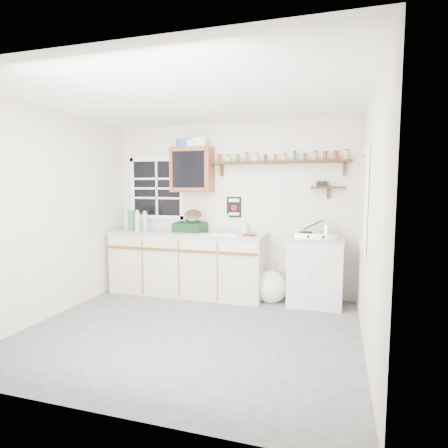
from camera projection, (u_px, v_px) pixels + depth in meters
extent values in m
cube|color=#4C4C4E|center=(191.00, 331.00, 4.14)|extent=(3.60, 3.20, 0.02)
cube|color=white|center=(189.00, 97.00, 3.88)|extent=(3.60, 3.20, 0.02)
cube|color=beige|center=(52.00, 214.00, 4.54)|extent=(0.02, 3.20, 2.50)
cube|color=beige|center=(371.00, 223.00, 3.49)|extent=(0.02, 3.20, 2.50)
cube|color=beige|center=(231.00, 209.00, 5.54)|extent=(3.60, 0.02, 2.50)
cube|color=beige|center=(99.00, 239.00, 2.48)|extent=(3.60, 0.02, 2.50)
cube|color=beige|center=(187.00, 264.00, 5.50)|extent=(2.27, 0.60, 0.88)
cube|color=gray|center=(187.00, 233.00, 5.46)|extent=(2.31, 0.62, 0.04)
cube|color=brown|center=(124.00, 248.00, 5.43)|extent=(0.53, 0.02, 0.03)
cube|color=brown|center=(160.00, 249.00, 5.26)|extent=(0.53, 0.02, 0.03)
cube|color=brown|center=(197.00, 252.00, 5.10)|extent=(0.53, 0.02, 0.03)
cube|color=brown|center=(238.00, 254.00, 4.93)|extent=(0.53, 0.02, 0.03)
cube|color=silver|center=(315.00, 272.00, 5.00)|extent=(0.70, 0.55, 0.88)
cube|color=gray|center=(316.00, 239.00, 4.95)|extent=(0.73, 0.57, 0.03)
cube|color=silver|center=(222.00, 233.00, 5.30)|extent=(0.52, 0.44, 0.03)
cylinder|color=silver|center=(228.00, 223.00, 5.42)|extent=(0.02, 0.02, 0.28)
cylinder|color=silver|center=(227.00, 214.00, 5.35)|extent=(0.02, 0.14, 0.02)
cube|color=brown|center=(192.00, 170.00, 5.49)|extent=(0.60, 0.30, 0.65)
cube|color=black|center=(188.00, 169.00, 5.34)|extent=(0.48, 0.02, 0.52)
cylinder|color=#1A55AF|center=(184.00, 144.00, 5.49)|extent=(0.24, 0.24, 0.11)
cube|color=silver|center=(200.00, 142.00, 5.41)|extent=(0.18, 0.15, 0.14)
cylinder|color=silver|center=(191.00, 144.00, 5.40)|extent=(0.12, 0.12, 0.10)
cube|color=black|center=(280.00, 162.00, 5.17)|extent=(1.91, 0.18, 0.04)
cube|color=black|center=(222.00, 170.00, 5.47)|extent=(0.03, 0.10, 0.18)
cube|color=black|center=(344.00, 169.00, 4.97)|extent=(0.03, 0.10, 0.18)
cylinder|color=red|center=(219.00, 159.00, 5.42)|extent=(0.06, 0.06, 0.09)
cylinder|color=black|center=(219.00, 155.00, 5.41)|extent=(0.05, 0.05, 0.02)
cylinder|color=gold|center=(228.00, 159.00, 5.38)|extent=(0.05, 0.05, 0.08)
cylinder|color=black|center=(228.00, 156.00, 5.37)|extent=(0.05, 0.05, 0.02)
cylinder|color=#267226|center=(237.00, 158.00, 5.34)|extent=(0.06, 0.06, 0.09)
cylinder|color=black|center=(237.00, 155.00, 5.33)|extent=(0.05, 0.05, 0.02)
cylinder|color=#99591E|center=(247.00, 157.00, 5.30)|extent=(0.05, 0.05, 0.11)
cylinder|color=black|center=(247.00, 153.00, 5.29)|extent=(0.05, 0.05, 0.02)
cylinder|color=silver|center=(256.00, 158.00, 5.26)|extent=(0.06, 0.06, 0.09)
cylinder|color=black|center=(256.00, 154.00, 5.25)|extent=(0.05, 0.05, 0.02)
cylinder|color=#4C2614|center=(265.00, 158.00, 5.22)|extent=(0.05, 0.05, 0.07)
cylinder|color=black|center=(265.00, 155.00, 5.22)|extent=(0.04, 0.04, 0.02)
cylinder|color=#B24C19|center=(275.00, 158.00, 5.18)|extent=(0.05, 0.05, 0.07)
cylinder|color=black|center=(275.00, 155.00, 5.18)|extent=(0.04, 0.04, 0.02)
cylinder|color=gold|center=(285.00, 158.00, 5.14)|extent=(0.04, 0.04, 0.08)
cylinder|color=black|center=(285.00, 154.00, 5.14)|extent=(0.04, 0.04, 0.02)
cylinder|color=#334C8C|center=(295.00, 156.00, 5.10)|extent=(0.05, 0.05, 0.11)
cylinder|color=black|center=(295.00, 152.00, 5.10)|extent=(0.04, 0.04, 0.02)
cylinder|color=maroon|center=(305.00, 157.00, 5.07)|extent=(0.05, 0.05, 0.08)
cylinder|color=black|center=(305.00, 154.00, 5.06)|extent=(0.05, 0.05, 0.02)
cylinder|color=#BF8C3F|center=(315.00, 156.00, 5.03)|extent=(0.05, 0.05, 0.11)
cylinder|color=black|center=(315.00, 151.00, 5.02)|extent=(0.04, 0.04, 0.02)
cylinder|color=brown|center=(325.00, 156.00, 4.99)|extent=(0.06, 0.06, 0.10)
cylinder|color=black|center=(325.00, 152.00, 4.98)|extent=(0.05, 0.05, 0.02)
cylinder|color=red|center=(336.00, 156.00, 4.95)|extent=(0.06, 0.06, 0.09)
cylinder|color=black|center=(336.00, 152.00, 4.94)|extent=(0.05, 0.05, 0.02)
cylinder|color=gold|center=(346.00, 155.00, 4.91)|extent=(0.05, 0.05, 0.12)
cylinder|color=black|center=(346.00, 150.00, 4.90)|extent=(0.04, 0.04, 0.02)
cube|color=black|center=(328.00, 188.00, 5.03)|extent=(0.45, 0.15, 0.03)
cube|color=black|center=(328.00, 193.00, 5.07)|extent=(0.03, 0.08, 0.14)
cube|color=black|center=(322.00, 184.00, 5.04)|extent=(0.14, 0.10, 0.07)
cube|color=black|center=(234.00, 207.00, 5.51)|extent=(0.22, 0.01, 0.30)
cube|color=white|center=(234.00, 200.00, 5.49)|extent=(0.16, 0.00, 0.05)
cylinder|color=#A50C0C|center=(234.00, 208.00, 5.50)|extent=(0.09, 0.01, 0.09)
cube|color=white|center=(234.00, 214.00, 5.51)|extent=(0.16, 0.00, 0.04)
cube|color=black|center=(157.00, 188.00, 5.84)|extent=(0.85, 0.02, 0.90)
cube|color=white|center=(157.00, 188.00, 5.84)|extent=(0.93, 0.03, 0.98)
cube|color=black|center=(365.00, 199.00, 4.00)|extent=(0.02, 0.70, 1.00)
cube|color=white|center=(365.00, 199.00, 4.00)|extent=(0.03, 0.78, 1.08)
cylinder|color=#A7B9C4|center=(127.00, 221.00, 5.72)|extent=(0.08, 0.08, 0.28)
cylinder|color=silver|center=(126.00, 211.00, 5.70)|extent=(0.04, 0.04, 0.03)
cylinder|color=#23693E|center=(131.00, 220.00, 5.65)|extent=(0.09, 0.09, 0.30)
cylinder|color=silver|center=(131.00, 209.00, 5.63)|extent=(0.05, 0.05, 0.03)
cylinder|color=#A7B9C4|center=(137.00, 221.00, 5.62)|extent=(0.08, 0.08, 0.28)
cylinder|color=silver|center=(137.00, 211.00, 5.61)|extent=(0.04, 0.04, 0.03)
cylinder|color=#A7B9C4|center=(145.00, 222.00, 5.66)|extent=(0.07, 0.07, 0.26)
cylinder|color=silver|center=(145.00, 212.00, 5.64)|extent=(0.04, 0.04, 0.03)
cube|color=black|center=(190.00, 227.00, 5.49)|extent=(0.46, 0.36, 0.13)
cylinder|color=silver|center=(193.00, 218.00, 5.46)|extent=(0.31, 0.33, 0.26)
imported|color=silver|center=(245.00, 226.00, 5.37)|extent=(0.10, 0.10, 0.18)
cube|color=maroon|center=(249.00, 235.00, 5.04)|extent=(0.17, 0.15, 0.02)
cube|color=silver|center=(316.00, 235.00, 4.92)|extent=(0.55, 0.31, 0.07)
cylinder|color=black|center=(306.00, 232.00, 4.96)|extent=(0.16, 0.16, 0.01)
cylinder|color=black|center=(327.00, 233.00, 4.88)|extent=(0.16, 0.16, 0.01)
cylinder|color=silver|center=(327.00, 229.00, 4.88)|extent=(0.17, 0.17, 0.11)
cylinder|color=black|center=(314.00, 225.00, 5.00)|extent=(0.29, 0.21, 0.17)
ellipsoid|color=white|center=(271.00, 287.00, 5.15)|extent=(0.43, 0.39, 0.45)
cone|color=white|center=(273.00, 273.00, 5.12)|extent=(0.12, 0.12, 0.12)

